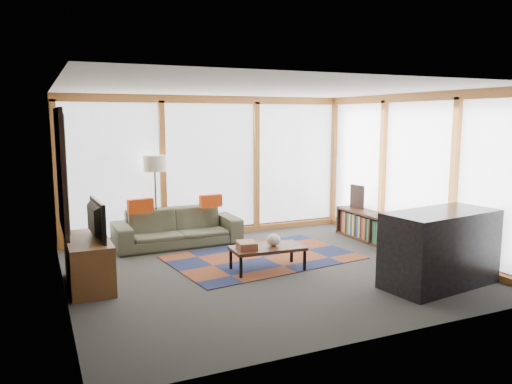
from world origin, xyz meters
name	(u,v)px	position (x,y,z in m)	size (l,w,h in m)	color
ground	(267,270)	(0.00, 0.00, 0.00)	(5.50, 5.50, 0.00)	#2B2B28
room_envelope	(281,161)	(0.49, 0.56, 1.54)	(5.52, 5.02, 2.62)	#3D352C
rug	(263,257)	(0.22, 0.62, 0.01)	(2.85, 1.83, 0.01)	brown
sofa	(177,227)	(-0.80, 1.95, 0.32)	(2.16, 0.84, 0.63)	#3B3C2C
pillow_left	(140,206)	(-1.44, 1.90, 0.75)	(0.43, 0.13, 0.23)	#B0350C
pillow_right	(211,201)	(-0.19, 1.95, 0.74)	(0.40, 0.12, 0.22)	#B0350C
floor_lamp	(156,200)	(-1.12, 2.17, 0.78)	(0.39, 0.39, 1.57)	#2F2418
coffee_table	(267,258)	(0.00, 0.00, 0.18)	(1.06, 0.53, 0.35)	black
book_stack	(247,245)	(-0.32, 0.01, 0.40)	(0.25, 0.31, 0.10)	brown
vase	(274,240)	(0.11, 0.02, 0.44)	(0.20, 0.20, 0.17)	beige
bookshelf	(378,230)	(2.43, 0.59, 0.26)	(0.38, 2.06, 0.52)	black
bowl_a	(400,218)	(2.46, 0.06, 0.56)	(0.19, 0.19, 0.10)	black
bowl_b	(389,215)	(2.47, 0.35, 0.56)	(0.17, 0.17, 0.09)	black
shelf_picture	(357,197)	(2.49, 1.32, 0.73)	(0.04, 0.33, 0.44)	black
tv_console	(89,262)	(-2.44, 0.37, 0.32)	(0.53, 1.27, 0.63)	brown
television	(91,220)	(-2.39, 0.32, 0.89)	(0.89, 0.12, 0.51)	black
bar_counter	(440,249)	(1.80, -1.51, 0.50)	(1.57, 0.73, 1.00)	black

